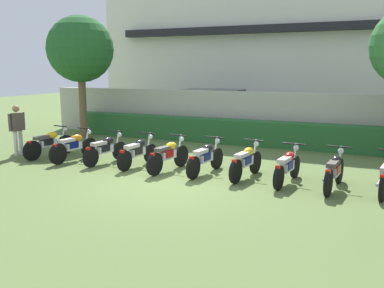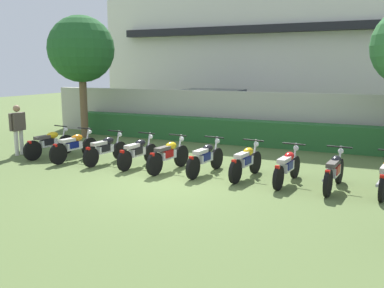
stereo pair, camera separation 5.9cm
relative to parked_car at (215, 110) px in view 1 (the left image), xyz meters
The scene contains 16 objects.
ground 9.28m from the parked_car, 76.32° to the right, with size 60.00×60.00×0.00m, color #566B38.
building 6.64m from the parked_car, 67.34° to the left, with size 19.23×6.50×8.79m.
compound_wall 3.13m from the parked_car, 45.68° to the right, with size 18.27×0.30×1.95m, color #BCB7A8.
hedge_row 3.69m from the parked_car, 53.36° to the right, with size 14.62×0.70×0.92m, color #28602D.
parked_car is the anchor object (origin of this frame).
tree_near_inspector 6.48m from the parked_car, 136.92° to the right, with size 2.68×2.68×4.95m.
motorcycle_in_row_0 8.25m from the parked_car, 109.69° to the right, with size 0.61×1.94×0.98m.
motorcycle_in_row_1 8.05m from the parked_car, 102.13° to the right, with size 0.60×1.93×0.98m.
motorcycle_in_row_2 7.79m from the parked_car, 94.28° to the right, with size 0.60×1.83×0.95m.
motorcycle_in_row_3 7.77m from the parked_car, 85.94° to the right, with size 0.60×1.85×0.95m.
motorcycle_in_row_4 8.02m from the parked_car, 78.39° to the right, with size 0.60×1.90×0.97m.
motorcycle_in_row_5 8.19m from the parked_car, 70.83° to the right, with size 0.60×1.95×0.96m.
motorcycle_in_row_6 8.62m from the parked_car, 63.63° to the right, with size 0.60×1.84×0.97m.
motorcycle_in_row_7 9.24m from the parked_car, 57.76° to the right, with size 0.60×1.89×0.95m.
motorcycle_in_row_8 9.94m from the parked_car, 52.47° to the right, with size 0.60×1.94×0.97m.
inspector_person 8.85m from the parked_car, 116.32° to the right, with size 0.22×0.67×1.66m.
Camera 1 is at (4.75, -9.13, 2.85)m, focal length 39.46 mm.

